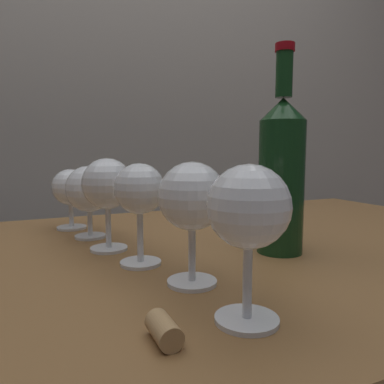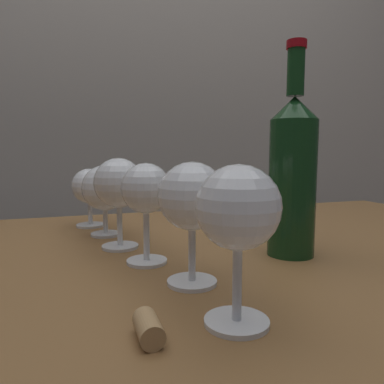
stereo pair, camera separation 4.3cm
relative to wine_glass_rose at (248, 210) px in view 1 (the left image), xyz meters
name	(u,v)px [view 1 (the left image)]	position (x,y,z in m)	size (l,w,h in m)	color
back_wall	(75,40)	(0.00, 1.27, 0.49)	(5.00, 0.08, 2.60)	gray
dining_table	(159,301)	(0.00, 0.27, -0.19)	(1.52, 0.76, 0.71)	brown
wine_glass_rose	(248,210)	(0.00, 0.00, 0.00)	(0.08, 0.08, 0.15)	white
wine_glass_white	(192,198)	(-0.01, 0.11, 0.00)	(0.08, 0.08, 0.15)	white
wine_glass_cabernet	(140,192)	(-0.04, 0.21, 0.00)	(0.07, 0.07, 0.15)	white
wine_glass_amber	(107,186)	(-0.07, 0.31, 0.00)	(0.08, 0.08, 0.15)	white
wine_glass_merlot	(89,190)	(-0.09, 0.41, -0.02)	(0.09, 0.09, 0.14)	white
wine_glass_port	(70,189)	(-0.11, 0.50, -0.03)	(0.07, 0.07, 0.13)	white
wine_bottle	(281,172)	(0.18, 0.18, 0.02)	(0.07, 0.07, 0.33)	#143819
cork	(164,330)	(-0.08, 0.00, -0.10)	(0.02, 0.02, 0.04)	tan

